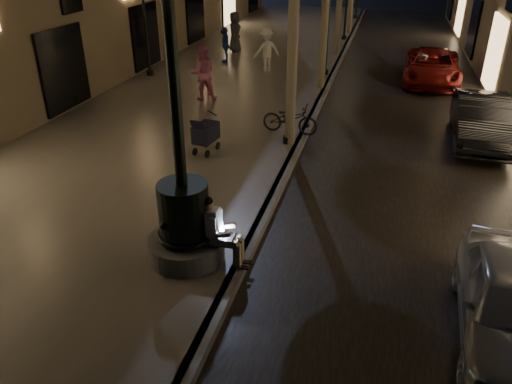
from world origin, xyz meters
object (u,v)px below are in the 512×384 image
(bicycle, at_px, (290,119))
(pedestrian_blue, at_px, (226,45))
(car_front, at_px, (512,304))
(pedestrian_pink, at_px, (203,73))
(stroller, at_px, (206,133))
(pedestrian_red, at_px, (205,72))
(fountain_lamppost, at_px, (184,209))
(lamp_curb_a, at_px, (291,33))
(car_third, at_px, (432,67))
(pedestrian_dark, at_px, (235,32))
(pedestrian_white, at_px, (267,50))
(seated_man_laptop, at_px, (217,229))
(car_second, at_px, (480,120))

(bicycle, bearing_deg, pedestrian_blue, 35.10)
(car_front, height_order, pedestrian_pink, pedestrian_pink)
(stroller, xyz_separation_m, pedestrian_red, (-1.82, 5.04, 0.29))
(fountain_lamppost, xyz_separation_m, lamp_curb_a, (0.70, 6.00, 2.02))
(stroller, bearing_deg, pedestrian_blue, 113.31)
(car_third, relative_size, pedestrian_dark, 2.46)
(car_third, height_order, pedestrian_white, pedestrian_white)
(stroller, bearing_deg, seated_man_laptop, -59.37)
(bicycle, bearing_deg, pedestrian_red, 57.06)
(pedestrian_pink, height_order, pedestrian_white, pedestrian_pink)
(pedestrian_pink, relative_size, bicycle, 1.14)
(seated_man_laptop, height_order, pedestrian_blue, pedestrian_blue)
(pedestrian_red, bearing_deg, bicycle, -90.16)
(seated_man_laptop, bearing_deg, pedestrian_white, 99.93)
(pedestrian_pink, bearing_deg, pedestrian_white, -128.64)
(pedestrian_white, distance_m, bicycle, 7.51)
(pedestrian_pink, relative_size, pedestrian_white, 1.06)
(fountain_lamppost, distance_m, pedestrian_dark, 17.88)
(pedestrian_pink, distance_m, bicycle, 4.49)
(fountain_lamppost, height_order, pedestrian_white, fountain_lamppost)
(pedestrian_red, bearing_deg, pedestrian_dark, 47.10)
(bicycle, bearing_deg, pedestrian_dark, 30.54)
(seated_man_laptop, relative_size, pedestrian_pink, 0.69)
(pedestrian_red, distance_m, pedestrian_blue, 5.30)
(lamp_curb_a, distance_m, bicycle, 2.71)
(fountain_lamppost, height_order, seated_man_laptop, fountain_lamppost)
(car_third, bearing_deg, lamp_curb_a, -114.22)
(fountain_lamppost, bearing_deg, pedestrian_dark, 103.82)
(seated_man_laptop, height_order, pedestrian_dark, pedestrian_dark)
(stroller, relative_size, car_third, 0.24)
(seated_man_laptop, distance_m, pedestrian_white, 14.10)
(fountain_lamppost, xyz_separation_m, seated_man_laptop, (0.61, -0.00, -0.31))
(stroller, bearing_deg, pedestrian_white, 101.76)
(stroller, xyz_separation_m, pedestrian_blue, (-2.70, 10.27, 0.22))
(pedestrian_red, xyz_separation_m, bicycle, (3.74, -3.00, -0.41))
(pedestrian_red, relative_size, pedestrian_white, 0.95)
(pedestrian_white, height_order, bicycle, pedestrian_white)
(pedestrian_red, bearing_deg, pedestrian_white, 20.79)
(fountain_lamppost, bearing_deg, bicycle, 84.95)
(pedestrian_blue, bearing_deg, car_second, 34.94)
(car_second, distance_m, pedestrian_white, 9.80)
(car_third, bearing_deg, bicycle, -117.09)
(bicycle, bearing_deg, fountain_lamppost, -179.25)
(seated_man_laptop, relative_size, pedestrian_dark, 0.69)
(lamp_curb_a, distance_m, stroller, 3.42)
(car_third, bearing_deg, fountain_lamppost, -106.46)
(car_third, distance_m, pedestrian_white, 6.86)
(pedestrian_blue, distance_m, bicycle, 9.43)
(fountain_lamppost, height_order, pedestrian_pink, fountain_lamppost)
(pedestrian_dark, height_order, bicycle, pedestrian_dark)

